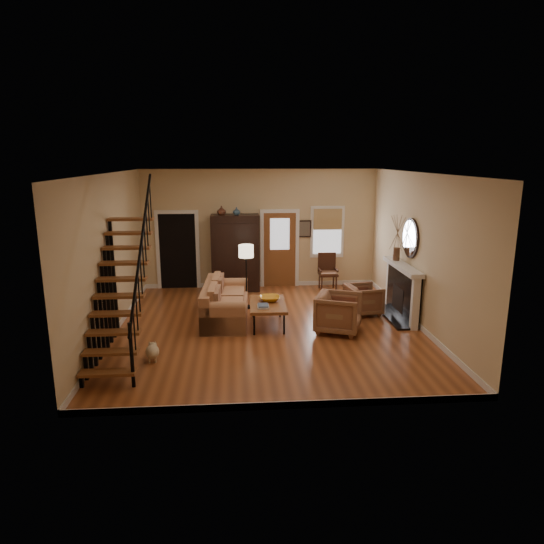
{
  "coord_description": "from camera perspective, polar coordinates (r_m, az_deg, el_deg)",
  "views": [
    {
      "loc": [
        -0.68,
        -9.93,
        3.62
      ],
      "look_at": [
        0.1,
        0.4,
        1.15
      ],
      "focal_mm": 32.0,
      "sensor_mm": 36.0,
      "label": 1
    }
  ],
  "objects": [
    {
      "name": "coffee_table",
      "position": [
        10.66,
        -0.49,
        -4.99
      ],
      "size": [
        0.8,
        1.35,
        0.51
      ],
      "primitive_type": null,
      "rotation": [
        0.0,
        0.0,
        -0.02
      ],
      "color": "brown",
      "rests_on": "ground"
    },
    {
      "name": "dog",
      "position": [
        9.18,
        -13.89,
        -9.21
      ],
      "size": [
        0.3,
        0.45,
        0.3
      ],
      "primitive_type": null,
      "rotation": [
        0.0,
        0.0,
        0.13
      ],
      "color": "beige",
      "rests_on": "ground"
    },
    {
      "name": "vase_b",
      "position": [
        13.06,
        -4.2,
        7.15
      ],
      "size": [
        0.2,
        0.2,
        0.21
      ],
      "primitive_type": "imported",
      "color": "#334C60",
      "rests_on": "armoire"
    },
    {
      "name": "room",
      "position": [
        11.89,
        -2.97,
        3.14
      ],
      "size": [
        7.0,
        7.33,
        3.3
      ],
      "color": "#9C5127",
      "rests_on": "ground"
    },
    {
      "name": "sofa",
      "position": [
        11.03,
        -5.48,
        -3.55
      ],
      "size": [
        1.06,
        2.26,
        0.83
      ],
      "primitive_type": null,
      "rotation": [
        0.0,
        0.0,
        -0.04
      ],
      "color": "#B27851",
      "rests_on": "ground"
    },
    {
      "name": "vase_a",
      "position": [
        13.06,
        -5.97,
        7.2
      ],
      "size": [
        0.24,
        0.24,
        0.25
      ],
      "primitive_type": "imported",
      "color": "#4C2619",
      "rests_on": "armoire"
    },
    {
      "name": "books",
      "position": [
        10.28,
        -1.05,
        -4.01
      ],
      "size": [
        0.24,
        0.33,
        0.06
      ],
      "primitive_type": null,
      "color": "beige",
      "rests_on": "coffee_table"
    },
    {
      "name": "bowl",
      "position": [
        10.72,
        -0.28,
        -3.15
      ],
      "size": [
        0.46,
        0.46,
        0.11
      ],
      "primitive_type": "imported",
      "color": "orange",
      "rests_on": "coffee_table"
    },
    {
      "name": "fireplace",
      "position": [
        11.48,
        15.22,
        -1.62
      ],
      "size": [
        0.33,
        1.95,
        2.3
      ],
      "color": "black",
      "rests_on": "ground"
    },
    {
      "name": "armchair_right",
      "position": [
        11.6,
        10.71,
        -3.21
      ],
      "size": [
        0.88,
        0.86,
        0.7
      ],
      "primitive_type": "imported",
      "rotation": [
        0.0,
        0.0,
        1.72
      ],
      "color": "brown",
      "rests_on": "ground"
    },
    {
      "name": "armchair_left",
      "position": [
        10.33,
        7.84,
        -4.8
      ],
      "size": [
        1.17,
        1.16,
        0.83
      ],
      "primitive_type": "imported",
      "rotation": [
        0.0,
        0.0,
        1.2
      ],
      "color": "brown",
      "rests_on": "ground"
    },
    {
      "name": "armoire",
      "position": [
        13.33,
        -4.33,
        2.25
      ],
      "size": [
        1.3,
        0.6,
        2.1
      ],
      "primitive_type": null,
      "color": "black",
      "rests_on": "ground"
    },
    {
      "name": "staircase",
      "position": [
        9.11,
        -17.52,
        -0.04
      ],
      "size": [
        0.94,
        2.8,
        3.2
      ],
      "primitive_type": null,
      "color": "brown",
      "rests_on": "ground"
    },
    {
      "name": "floor_lamp",
      "position": [
        11.75,
        -3.03,
        -0.58
      ],
      "size": [
        0.46,
        0.46,
        1.57
      ],
      "primitive_type": null,
      "rotation": [
        0.0,
        0.0,
        0.33
      ],
      "color": "black",
      "rests_on": "ground"
    },
    {
      "name": "side_chair",
      "position": [
        13.49,
        6.6,
        -0.01
      ],
      "size": [
        0.54,
        0.54,
        1.02
      ],
      "primitive_type": null,
      "color": "#3E2013",
      "rests_on": "ground"
    }
  ]
}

